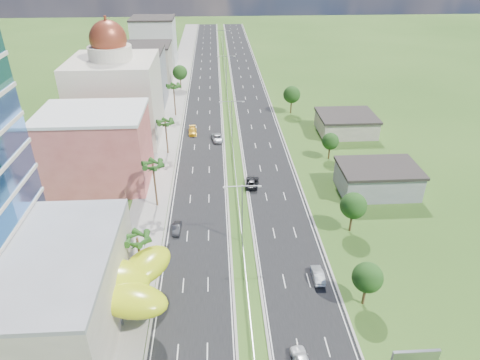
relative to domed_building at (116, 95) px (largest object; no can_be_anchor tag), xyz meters
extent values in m
plane|color=#2D5119|center=(28.00, -55.00, -11.35)|extent=(500.00, 500.00, 0.00)
cube|color=black|center=(20.50, 35.00, -11.33)|extent=(11.00, 260.00, 0.04)
cube|color=black|center=(35.50, 35.00, -11.33)|extent=(11.00, 260.00, 0.04)
cube|color=gray|center=(11.00, 35.00, -11.29)|extent=(7.00, 260.00, 0.12)
cube|color=gray|center=(28.00, 17.00, -10.73)|extent=(0.08, 216.00, 0.28)
cube|color=gray|center=(28.00, 119.00, -11.00)|extent=(0.10, 0.12, 0.70)
cylinder|color=gray|center=(28.00, -45.00, -5.85)|extent=(0.20, 0.20, 11.00)
cube|color=gray|center=(26.56, -45.00, -0.55)|extent=(2.88, 0.12, 0.12)
cube|color=gray|center=(29.44, -45.00, -0.55)|extent=(2.88, 0.12, 0.12)
cube|color=silver|center=(25.28, -45.00, -0.65)|extent=(0.60, 0.25, 0.18)
cube|color=silver|center=(30.72, -45.00, -0.65)|extent=(0.60, 0.25, 0.18)
cylinder|color=gray|center=(28.00, -5.00, -5.85)|extent=(0.20, 0.20, 11.00)
cube|color=gray|center=(26.56, -5.00, -0.55)|extent=(2.88, 0.12, 0.12)
cube|color=gray|center=(29.44, -5.00, -0.55)|extent=(2.88, 0.12, 0.12)
cube|color=silver|center=(25.28, -5.00, -0.65)|extent=(0.60, 0.25, 0.18)
cube|color=silver|center=(30.72, -5.00, -0.65)|extent=(0.60, 0.25, 0.18)
cylinder|color=gray|center=(28.00, 40.00, -5.85)|extent=(0.20, 0.20, 11.00)
cube|color=gray|center=(26.56, 40.00, -0.55)|extent=(2.88, 0.12, 0.12)
cube|color=gray|center=(29.44, 40.00, -0.55)|extent=(2.88, 0.12, 0.12)
cube|color=silver|center=(25.28, 40.00, -0.65)|extent=(0.60, 0.25, 0.18)
cube|color=silver|center=(30.72, 40.00, -0.65)|extent=(0.60, 0.25, 0.18)
cylinder|color=gray|center=(28.00, 85.00, -5.85)|extent=(0.20, 0.20, 11.00)
cube|color=gray|center=(26.56, 85.00, -0.55)|extent=(2.88, 0.12, 0.12)
cube|color=gray|center=(29.44, 85.00, -0.55)|extent=(2.88, 0.12, 0.12)
cube|color=silver|center=(25.28, 85.00, -0.65)|extent=(0.60, 0.25, 0.18)
cube|color=silver|center=(30.72, 85.00, -0.65)|extent=(0.60, 0.25, 0.18)
cylinder|color=gray|center=(4.00, -57.00, -9.35)|extent=(0.50, 0.50, 4.00)
cylinder|color=gray|center=(11.00, -62.00, -9.35)|extent=(0.50, 0.50, 4.00)
cylinder|color=gray|center=(7.00, -65.00, -9.35)|extent=(0.50, 0.50, 4.00)
cylinder|color=gray|center=(13.00, -57.00, -9.35)|extent=(0.50, 0.50, 4.00)
cube|color=#B5504A|center=(0.00, -23.00, -3.85)|extent=(20.00, 15.00, 15.00)
cube|color=beige|center=(0.00, 0.00, -1.35)|extent=(20.00, 20.00, 20.00)
cylinder|color=beige|center=(0.00, 0.00, 10.15)|extent=(10.00, 10.00, 3.00)
sphere|color=maroon|center=(0.00, 0.00, 13.15)|extent=(8.40, 8.40, 8.40)
cube|color=gray|center=(1.00, 25.00, -3.35)|extent=(16.00, 15.00, 16.00)
cube|color=#9D9582|center=(1.00, 47.00, -4.85)|extent=(16.00, 15.00, 13.00)
cube|color=silver|center=(1.00, 70.00, -2.35)|extent=(16.00, 15.00, 18.00)
cube|color=gray|center=(56.00, -30.00, -8.85)|extent=(15.00, 10.00, 5.00)
cube|color=#9D9582|center=(58.00, 0.00, -9.15)|extent=(14.00, 12.00, 4.40)
cylinder|color=#47301C|center=(12.50, -53.00, -7.60)|extent=(0.36, 0.36, 7.50)
cylinder|color=#47301C|center=(12.50, -33.00, -6.85)|extent=(0.36, 0.36, 9.00)
cylinder|color=#47301C|center=(12.50, -10.00, -7.35)|extent=(0.36, 0.36, 8.00)
cylinder|color=#47301C|center=(12.50, 15.00, -6.95)|extent=(0.36, 0.36, 8.80)
cylinder|color=#47301C|center=(12.50, 40.00, -8.90)|extent=(0.40, 0.40, 4.90)
sphere|color=#204917|center=(12.50, 40.00, -5.75)|extent=(4.90, 4.90, 4.90)
cylinder|color=#47301C|center=(44.00, -60.00, -9.25)|extent=(0.40, 0.40, 4.20)
sphere|color=#204917|center=(44.00, -60.00, -6.55)|extent=(4.20, 4.20, 4.20)
cylinder|color=#47301C|center=(47.00, -43.00, -9.08)|extent=(0.40, 0.40, 4.55)
sphere|color=#204917|center=(47.00, -43.00, -6.15)|extent=(4.55, 4.55, 4.55)
cylinder|color=#47301C|center=(50.00, -15.00, -9.43)|extent=(0.40, 0.40, 3.85)
sphere|color=#204917|center=(50.00, -15.00, -6.95)|extent=(3.85, 3.85, 3.85)
cylinder|color=#47301C|center=(46.00, 15.00, -8.90)|extent=(0.40, 0.40, 4.90)
sphere|color=#204917|center=(46.00, 15.00, -5.75)|extent=(4.90, 4.90, 4.90)
imported|color=black|center=(16.85, -41.51, -10.68)|extent=(1.54, 3.92, 1.27)
imported|color=#A0A2A7|center=(24.30, -3.45, -10.59)|extent=(3.29, 5.58, 1.46)
imported|color=gold|center=(17.93, 1.38, -10.58)|extent=(2.33, 5.19, 1.48)
imported|color=#B3B7BC|center=(38.73, -54.71, -10.58)|extent=(1.61, 4.47, 1.47)
imported|color=black|center=(31.20, -26.43, -10.56)|extent=(3.37, 5.79, 1.52)
imported|color=black|center=(15.70, -46.31, -10.63)|extent=(0.91, 2.22, 1.38)
camera|label=1|loc=(24.31, -102.52, 33.23)|focal=32.00mm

